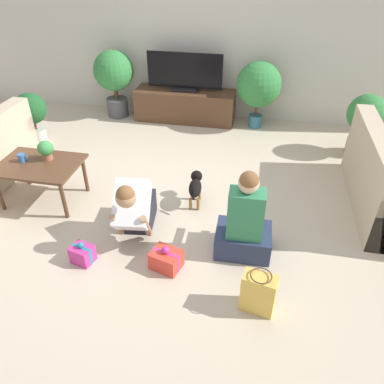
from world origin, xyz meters
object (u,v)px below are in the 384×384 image
at_px(potted_plant_corner_left, 32,113).
at_px(gift_box_b, 166,259).
at_px(person_kneeling, 135,207).
at_px(person_sitting, 244,225).
at_px(potted_plant_back_right, 259,85).
at_px(tabletop_plant, 46,150).
at_px(coffee_table, 39,168).
at_px(gift_bag_a, 259,293).
at_px(potted_plant_back_left, 114,75).
at_px(tv, 185,74).
at_px(tv_console, 185,105).
at_px(dog, 196,186).
at_px(gift_box_a, 82,254).
at_px(potted_plant_corner_right, 366,119).
at_px(mug, 22,158).

xyz_separation_m(potted_plant_corner_left, gift_box_b, (2.45, -2.03, -0.38)).
height_order(person_kneeling, person_sitting, person_sitting).
xyz_separation_m(potted_plant_back_right, gift_box_b, (-0.62, -3.24, -0.58)).
distance_m(person_sitting, tabletop_plant, 2.31).
relative_size(coffee_table, gift_bag_a, 2.29).
distance_m(potted_plant_corner_left, potted_plant_back_left, 1.46).
height_order(tv, gift_box_b, tv).
relative_size(tv_console, potted_plant_corner_left, 2.10).
xyz_separation_m(coffee_table, person_kneeling, (1.21, -0.36, -0.10)).
relative_size(tv, person_kneeling, 1.51).
bearing_deg(person_sitting, tv_console, -69.47).
relative_size(tv_console, potted_plant_back_right, 1.56).
xyz_separation_m(gift_box_b, gift_bag_a, (0.84, -0.31, 0.09)).
bearing_deg(gift_box_b, coffee_table, 154.75).
distance_m(tv, potted_plant_back_right, 1.15).
xyz_separation_m(dog, gift_box_a, (-0.85, -1.13, -0.13)).
xyz_separation_m(coffee_table, potted_plant_corner_right, (3.68, 1.85, 0.10)).
height_order(gift_box_b, gift_bag_a, gift_bag_a).
xyz_separation_m(gift_bag_a, mug, (-2.65, 1.09, 0.34)).
xyz_separation_m(tv, tabletop_plant, (-1.03, -2.42, -0.15)).
bearing_deg(gift_box_b, gift_bag_a, -20.13).
distance_m(coffee_table, potted_plant_back_right, 3.35).
relative_size(potted_plant_back_right, person_sitting, 1.11).
relative_size(tv, gift_box_b, 3.74).
bearing_deg(potted_plant_back_left, potted_plant_corner_right, -9.47).
xyz_separation_m(tv, potted_plant_back_left, (-1.15, -0.05, -0.07)).
bearing_deg(person_sitting, coffee_table, -11.99).
xyz_separation_m(potted_plant_back_left, person_sitting, (2.34, -2.90, -0.35)).
distance_m(tv_console, potted_plant_corner_right, 2.69).
bearing_deg(potted_plant_corner_right, potted_plant_back_left, 170.53).
relative_size(potted_plant_corner_right, gift_box_b, 2.69).
height_order(coffee_table, gift_bag_a, coffee_table).
bearing_deg(tv_console, potted_plant_back_right, -2.50).
height_order(person_sitting, tabletop_plant, person_sitting).
distance_m(potted_plant_corner_left, gift_bag_a, 4.04).
height_order(tv_console, tv, tv).
xyz_separation_m(dog, tabletop_plant, (-1.63, -0.17, 0.38)).
height_order(tv, person_sitting, tv).
bearing_deg(gift_bag_a, person_sitting, 105.14).
distance_m(gift_box_a, tabletop_plant, 1.33).
bearing_deg(mug, person_sitting, -10.07).
relative_size(person_sitting, dog, 1.90).
bearing_deg(gift_box_a, tv_console, 85.68).
height_order(tv_console, potted_plant_corner_right, potted_plant_corner_right).
distance_m(dog, mug, 1.93).
xyz_separation_m(gift_box_a, tabletop_plant, (-0.78, 0.96, 0.51)).
distance_m(potted_plant_corner_left, potted_plant_corner_right, 4.55).
height_order(tv_console, potted_plant_back_right, potted_plant_back_right).
relative_size(potted_plant_corner_left, tabletop_plant, 3.40).
relative_size(potted_plant_back_left, gift_box_b, 3.40).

